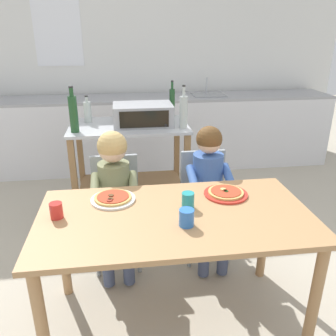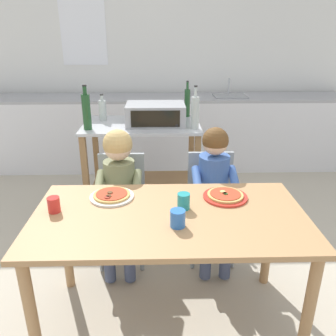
% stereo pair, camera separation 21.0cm
% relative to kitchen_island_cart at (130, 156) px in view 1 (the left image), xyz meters
% --- Properties ---
extents(ground_plane, '(11.94, 11.94, 0.00)m').
position_rel_kitchen_island_cart_xyz_m(ground_plane, '(0.21, -0.15, -0.60)').
color(ground_plane, '#B7AD99').
extents(back_wall_tiled, '(5.27, 0.13, 2.70)m').
position_rel_kitchen_island_cart_xyz_m(back_wall_tiled, '(0.20, 1.70, 0.75)').
color(back_wall_tiled, white).
rests_on(back_wall_tiled, ground).
extents(kitchen_counter, '(4.74, 0.60, 1.10)m').
position_rel_kitchen_island_cart_xyz_m(kitchen_counter, '(0.21, 1.29, -0.15)').
color(kitchen_counter, silver).
rests_on(kitchen_counter, ground).
extents(kitchen_island_cart, '(1.03, 0.63, 0.90)m').
position_rel_kitchen_island_cart_xyz_m(kitchen_island_cart, '(0.00, 0.00, 0.00)').
color(kitchen_island_cart, '#B7BABF').
rests_on(kitchen_island_cart, ground).
extents(toaster_oven, '(0.51, 0.35, 0.18)m').
position_rel_kitchen_island_cart_xyz_m(toaster_oven, '(0.12, -0.03, 0.39)').
color(toaster_oven, '#999BA0').
rests_on(toaster_oven, kitchen_island_cart).
extents(bottle_slim_sauce, '(0.07, 0.07, 0.36)m').
position_rel_kitchen_island_cart_xyz_m(bottle_slim_sauce, '(0.45, -0.18, 0.44)').
color(bottle_slim_sauce, '#ADB7B2').
rests_on(bottle_slim_sauce, kitchen_island_cart).
extents(bottle_dark_olive_oil, '(0.05, 0.05, 0.33)m').
position_rel_kitchen_island_cart_xyz_m(bottle_dark_olive_oil, '(0.42, 0.26, 0.43)').
color(bottle_dark_olive_oil, '#1E4723').
rests_on(bottle_dark_olive_oil, kitchen_island_cart).
extents(bottle_clear_vinegar, '(0.07, 0.07, 0.37)m').
position_rel_kitchen_island_cart_xyz_m(bottle_clear_vinegar, '(-0.44, -0.18, 0.45)').
color(bottle_clear_vinegar, '#1E4723').
rests_on(bottle_clear_vinegar, kitchen_island_cart).
extents(bottle_squat_spirits, '(0.07, 0.07, 0.24)m').
position_rel_kitchen_island_cart_xyz_m(bottle_squat_spirits, '(-0.36, 0.13, 0.39)').
color(bottle_squat_spirits, '#ADB7B2').
rests_on(bottle_squat_spirits, kitchen_island_cart).
extents(dining_table, '(1.49, 0.79, 0.75)m').
position_rel_kitchen_island_cart_xyz_m(dining_table, '(0.21, -1.35, 0.04)').
color(dining_table, '#AD7F51').
rests_on(dining_table, ground).
extents(dining_chair_left, '(0.36, 0.36, 0.81)m').
position_rel_kitchen_island_cart_xyz_m(dining_chair_left, '(-0.13, -0.66, -0.12)').
color(dining_chair_left, gray).
rests_on(dining_chair_left, ground).
extents(dining_chair_right, '(0.36, 0.36, 0.81)m').
position_rel_kitchen_island_cart_xyz_m(dining_chair_right, '(0.54, -0.65, -0.12)').
color(dining_chair_right, gray).
rests_on(dining_chair_right, ground).
extents(child_in_olive_shirt, '(0.32, 0.42, 1.03)m').
position_rel_kitchen_island_cart_xyz_m(child_in_olive_shirt, '(-0.13, -0.78, 0.08)').
color(child_in_olive_shirt, '#424C6B').
rests_on(child_in_olive_shirt, ground).
extents(child_in_blue_striped_shirt, '(0.32, 0.42, 1.03)m').
position_rel_kitchen_island_cart_xyz_m(child_in_blue_striped_shirt, '(0.54, -0.77, 0.06)').
color(child_in_blue_striped_shirt, '#424C6B').
rests_on(child_in_blue_striped_shirt, ground).
extents(pizza_plate_white, '(0.26, 0.26, 0.03)m').
position_rel_kitchen_island_cart_xyz_m(pizza_plate_white, '(-0.13, -1.14, 0.15)').
color(pizza_plate_white, white).
rests_on(pizza_plate_white, dining_table).
extents(pizza_plate_red_rimmed, '(0.26, 0.26, 0.03)m').
position_rel_kitchen_island_cart_xyz_m(pizza_plate_red_rimmed, '(0.54, -1.16, 0.15)').
color(pizza_plate_red_rimmed, red).
rests_on(pizza_plate_red_rimmed, dining_table).
extents(drinking_cup_blue, '(0.08, 0.08, 0.09)m').
position_rel_kitchen_island_cart_xyz_m(drinking_cup_blue, '(0.24, -1.47, 0.19)').
color(drinking_cup_blue, blue).
rests_on(drinking_cup_blue, dining_table).
extents(drinking_cup_teal, '(0.07, 0.07, 0.09)m').
position_rel_kitchen_island_cart_xyz_m(drinking_cup_teal, '(0.29, -1.28, 0.19)').
color(drinking_cup_teal, teal).
rests_on(drinking_cup_teal, dining_table).
extents(drinking_cup_red, '(0.07, 0.07, 0.09)m').
position_rel_kitchen_island_cart_xyz_m(drinking_cup_red, '(-0.43, -1.30, 0.19)').
color(drinking_cup_red, red).
rests_on(drinking_cup_red, dining_table).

